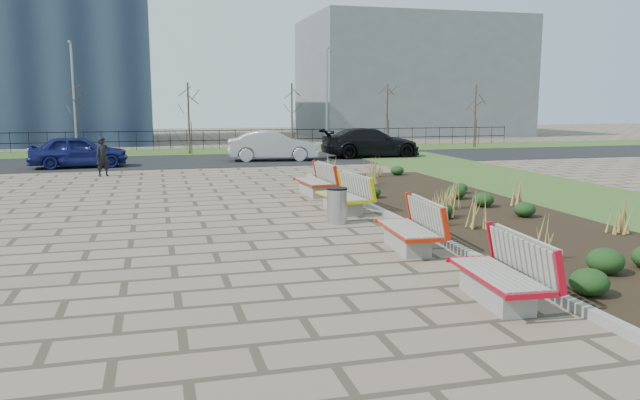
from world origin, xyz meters
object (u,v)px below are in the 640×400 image
object	(u,v)px
bench_d	(314,180)
car_black	(371,143)
bench_a	(497,270)
car_blue	(78,151)
bench_b	(407,226)
car_silver	(273,146)
bench_c	(342,194)
pedestrian	(103,157)
lamp_east	(327,100)
litter_bin	(337,206)
lamp_west	(74,100)

from	to	relation	value
bench_d	car_black	xyz separation A→B (m)	(6.30, 12.34, 0.29)
bench_a	car_black	xyz separation A→B (m)	(6.30, 23.58, 0.29)
car_black	car_blue	bearing A→B (deg)	96.05
bench_b	car_silver	bearing A→B (deg)	91.29
bench_a	bench_c	bearing A→B (deg)	94.13
bench_b	bench_c	world-z (taller)	same
pedestrian	lamp_east	size ratio (longest dim) A/B	0.26
bench_c	car_black	bearing A→B (deg)	60.67
car_silver	lamp_east	distance (m)	6.70
litter_bin	bench_a	bearing A→B (deg)	-84.74
bench_b	litter_bin	world-z (taller)	bench_b
pedestrian	car_black	bearing A→B (deg)	-2.78
car_silver	car_black	distance (m)	5.47
lamp_west	car_black	bearing A→B (deg)	-15.29
car_blue	litter_bin	bearing A→B (deg)	-158.96
bench_a	litter_bin	distance (m)	6.55
car_blue	bench_c	bearing A→B (deg)	-154.69
lamp_east	lamp_west	bearing A→B (deg)	180.00
bench_c	litter_bin	xyz separation A→B (m)	(-0.60, -1.51, -0.06)
car_blue	lamp_west	distance (m)	6.24
bench_b	lamp_east	world-z (taller)	lamp_east
litter_bin	car_silver	bearing A→B (deg)	84.94
bench_d	lamp_west	world-z (taller)	lamp_west
bench_c	car_blue	xyz separation A→B (m)	(-8.29, 13.97, 0.25)
bench_a	car_blue	world-z (taller)	car_blue
litter_bin	car_blue	size ratio (longest dim) A/B	0.21
bench_b	car_black	size ratio (longest dim) A/B	0.39
bench_c	litter_bin	size ratio (longest dim) A/B	2.39
lamp_east	bench_c	bearing A→B (deg)	-104.22
bench_b	bench_d	xyz separation A→B (m)	(0.00, 7.76, 0.00)
bench_d	lamp_west	distance (m)	18.99
car_black	lamp_east	distance (m)	4.92
pedestrian	car_black	distance (m)	14.27
bench_a	bench_d	xyz separation A→B (m)	(0.00, 11.24, 0.00)
car_silver	lamp_east	world-z (taller)	lamp_east
bench_c	bench_b	bearing A→B (deg)	-97.29
bench_a	car_blue	size ratio (longest dim) A/B	0.49
litter_bin	car_silver	world-z (taller)	car_silver
car_blue	lamp_east	distance (m)	14.67
bench_c	car_black	world-z (taller)	car_black
car_blue	car_black	distance (m)	14.68
litter_bin	car_blue	world-z (taller)	car_blue
car_blue	car_black	xyz separation A→B (m)	(14.59, 1.58, 0.05)
car_blue	car_black	world-z (taller)	car_black
car_silver	car_black	xyz separation A→B (m)	(5.44, 0.58, 0.03)
litter_bin	bench_d	bearing A→B (deg)	82.75
lamp_west	car_blue	bearing A→B (deg)	-83.01
litter_bin	lamp_east	bearing A→B (deg)	75.23
litter_bin	lamp_west	size ratio (longest dim) A/B	0.15
litter_bin	lamp_east	size ratio (longest dim) A/B	0.15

